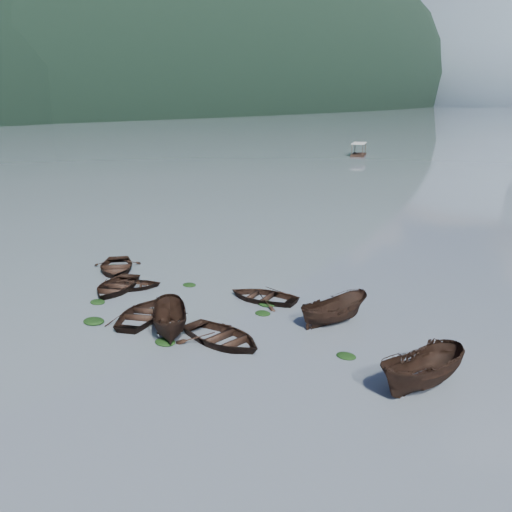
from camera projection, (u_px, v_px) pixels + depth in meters
The scene contains 21 objects.
ground_plane at pixel (100, 345), 28.10m from camera, with size 2400.00×2400.00×0.00m, color slate.
left_ridge_far at pixel (15, 110), 509.05m from camera, with size 560.00×1400.00×380.00m, color black.
haze_mtn_a at pixel (502, 104), 853.62m from camera, with size 520.00×520.00×280.00m, color #475666.
rowboat_0 at pixel (116, 290), 36.07m from camera, with size 3.26×4.56×0.94m, color black.
rowboat_1 at pixel (131, 288), 36.44m from camera, with size 2.71×3.80×0.79m, color black.
rowboat_2 at pixel (171, 334), 29.48m from camera, with size 1.77×4.71×1.82m, color black.
rowboat_3 at pixel (143, 319), 31.48m from camera, with size 3.25×4.55×0.94m, color black.
rowboat_4 at pixel (222, 343), 28.42m from camera, with size 3.42×4.79×0.99m, color black.
rowboat_5 at pixel (422, 388), 23.99m from camera, with size 1.85×4.93×1.90m, color black.
rowboat_6 at pixel (116, 271), 40.08m from camera, with size 3.43×4.81×1.00m, color black.
rowboat_7 at pixel (263, 300), 34.37m from camera, with size 3.08×4.31×0.89m, color black.
rowboat_8 at pixel (334, 323), 30.95m from camera, with size 1.66×4.42×1.71m, color black.
weed_clump_0 at pixel (94, 323), 30.94m from camera, with size 1.26×1.03×0.28m, color black.
weed_clump_1 at pixel (98, 303), 33.90m from camera, with size 1.00×0.80×0.22m, color black.
weed_clump_2 at pixel (165, 343), 28.35m from camera, with size 1.14×0.91×0.25m, color black.
weed_clump_3 at pixel (263, 314), 32.15m from camera, with size 0.93×0.79×0.21m, color black.
weed_clump_4 at pixel (346, 357), 26.88m from camera, with size 0.99×0.78×0.20m, color black.
weed_clump_5 at pixel (114, 267), 40.97m from camera, with size 1.00×0.81×0.21m, color black.
weed_clump_6 at pixel (189, 285), 37.01m from camera, with size 0.93×0.78×0.19m, color black.
weed_clump_7 at pixel (267, 305), 33.56m from camera, with size 1.13×0.90×0.25m, color black.
pontoon_left at pixel (358, 156), 117.69m from camera, with size 2.71×6.51×2.49m, color black, non-canonical shape.
Camera 1 is at (22.48, -14.92, 11.85)m, focal length 40.00 mm.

